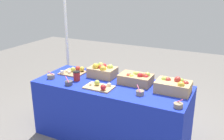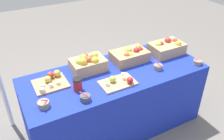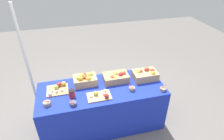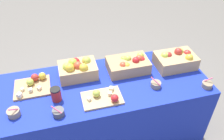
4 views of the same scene
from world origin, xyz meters
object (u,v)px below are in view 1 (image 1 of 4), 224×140
Objects in this scene: apple_crate_left at (174,86)px; coffee_cup at (77,76)px; sample_bowl_near at (140,93)px; cutting_board_front at (100,86)px; tent_pole at (67,47)px; cutting_board_back at (74,71)px; sample_bowl_mid at (178,105)px; sample_bowl_far at (51,76)px; apple_crate_right at (102,71)px; sample_bowl_extra at (69,83)px; apple_crate_middle at (136,78)px.

apple_crate_left is 1.19m from coffee_cup.
coffee_cup is (-0.87, 0.06, 0.03)m from sample_bowl_near.
cutting_board_front is 0.17× the size of tent_pole.
sample_bowl_mid reaches higher than cutting_board_back.
apple_crate_left reaches higher than sample_bowl_mid.
sample_bowl_far is at bearing -178.87° from sample_bowl_near.
apple_crate_right reaches higher than cutting_board_front.
apple_crate_left is at bearing -15.38° from tent_pole.
cutting_board_front is 3.10× the size of sample_bowl_far.
apple_crate_right is (-0.96, 0.09, 0.01)m from apple_crate_left.
sample_bowl_extra is at bearing -168.25° from cutting_board_front.
cutting_board_back is at bearing 115.69° from sample_bowl_extra.
sample_bowl_extra reaches higher than sample_bowl_mid.
apple_crate_left reaches higher than sample_bowl_far.
apple_crate_middle reaches higher than sample_bowl_extra.
sample_bowl_far is at bearing -163.07° from apple_crate_middle.
cutting_board_front is at bearing -176.32° from sample_bowl_near.
apple_crate_left is 0.96m from apple_crate_right.
cutting_board_back is 2.55× the size of coffee_cup.
sample_bowl_mid is 2.13m from tent_pole.
sample_bowl_mid is (0.44, -0.12, -0.00)m from sample_bowl_near.
apple_crate_left is 1.87m from tent_pole.
tent_pole reaches higher than coffee_cup.
apple_crate_middle is 0.49m from apple_crate_right.
sample_bowl_near and sample_bowl_extra have the same top height.
coffee_cup reaches higher than sample_bowl_mid.
apple_crate_left is 3.54× the size of sample_bowl_far.
sample_bowl_near is at bearing -14.94° from cutting_board_back.
sample_bowl_extra reaches higher than sample_bowl_far.
coffee_cup is (-0.38, 0.09, 0.04)m from cutting_board_front.
sample_bowl_near is at bearing 3.68° from cutting_board_front.
sample_bowl_mid is (0.60, -0.41, -0.04)m from apple_crate_middle.
sample_bowl_mid is at bearing -5.32° from cutting_board_front.
sample_bowl_near is 1.13× the size of sample_bowl_mid.
sample_bowl_far is (-1.21, -0.02, 0.00)m from sample_bowl_near.
sample_bowl_near reaches higher than sample_bowl_far.
cutting_board_back is 1.55m from sample_bowl_mid.
apple_crate_right is 3.58× the size of sample_bowl_mid.
sample_bowl_far is 0.98× the size of sample_bowl_extra.
apple_crate_middle is at bearing 29.76° from sample_bowl_extra.
cutting_board_front is 0.39m from coffee_cup.
sample_bowl_mid is at bearing -22.37° from apple_crate_right.
sample_bowl_extra is at bearing -163.23° from apple_crate_left.
sample_bowl_near is 0.90× the size of coffee_cup.
apple_crate_left is 1.23× the size of cutting_board_back.
apple_crate_left is at bearing 10.03° from sample_bowl_far.
apple_crate_right is 3.20× the size of sample_bowl_far.
apple_crate_left is at bearing -6.18° from apple_crate_middle.
apple_crate_left is at bearing 16.77° from sample_bowl_extra.
sample_bowl_mid is 1.65m from sample_bowl_far.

